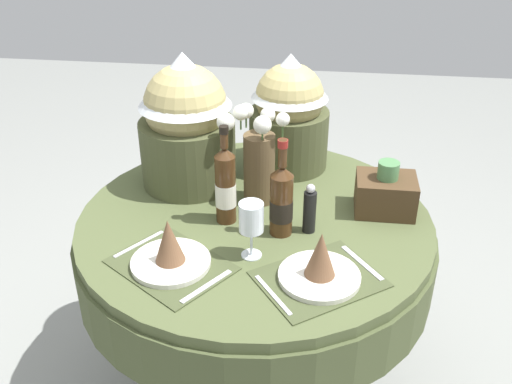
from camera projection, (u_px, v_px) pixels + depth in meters
The scene contains 12 objects.
ground at pixel (255, 376), 2.37m from camera, with size 8.00×8.00×0.00m, color gray.
dining_table at pixel (255, 253), 2.06m from camera, with size 1.23×1.23×0.77m.
place_setting_left at pixel (170, 253), 1.72m from camera, with size 0.43×0.41×0.16m.
place_setting_right at pixel (320, 266), 1.66m from camera, with size 0.43×0.41×0.16m.
flower_vase at pixel (258, 156), 2.00m from camera, with size 0.24×0.15×0.34m.
wine_bottle_left at pixel (225, 185), 1.90m from camera, with size 0.07×0.07×0.34m.
wine_bottle_centre at pixel (281, 200), 1.84m from camera, with size 0.08×0.08×0.33m.
wine_glass_right at pixel (251, 219), 1.72m from camera, with size 0.08×0.08×0.19m.
pepper_mill at pixel (310, 210), 1.87m from camera, with size 0.04×0.04×0.17m.
gift_tub_back_left at pixel (186, 117), 2.07m from camera, with size 0.35×0.35×0.50m.
gift_tub_back_centre at pixel (289, 109), 2.21m from camera, with size 0.31×0.31×0.45m.
woven_basket_side_right at pixel (385, 193), 1.98m from camera, with size 0.20×0.16×0.19m.
Camera 1 is at (0.22, -1.67, 1.83)m, focal length 40.80 mm.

